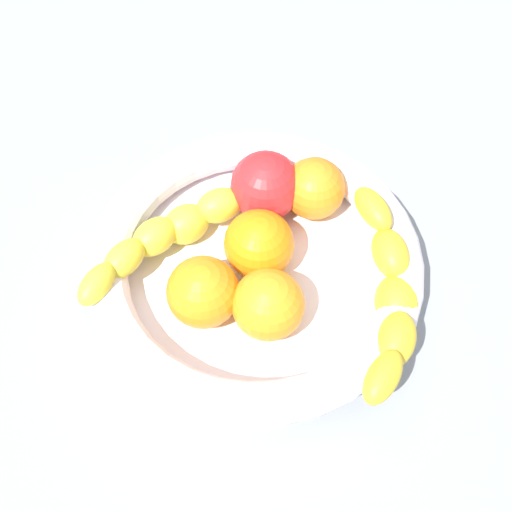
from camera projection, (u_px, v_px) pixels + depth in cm
name	position (u px, v px, depth cm)	size (l,w,h in cm)	color
kitchen_counter	(256.00, 291.00, 67.85)	(120.00, 120.00, 3.00)	gray
fruit_bowl	(256.00, 267.00, 64.07)	(31.26, 31.26, 5.72)	white
banana_draped_left	(390.00, 295.00, 59.92)	(22.07, 8.90, 5.90)	yellow
banana_draped_right	(190.00, 225.00, 64.31)	(19.62, 18.50, 5.35)	yellow
orange_front	(264.00, 245.00, 62.63)	(6.59, 6.59, 6.59)	orange
orange_mid_left	(314.00, 188.00, 66.43)	(6.18, 6.18, 6.18)	orange
orange_mid_right	(268.00, 305.00, 59.38)	(6.50, 6.50, 6.50)	orange
orange_rear	(203.00, 292.00, 60.01)	(6.55, 6.55, 6.55)	orange
tomato_red	(266.00, 186.00, 66.11)	(6.93, 6.93, 6.93)	red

